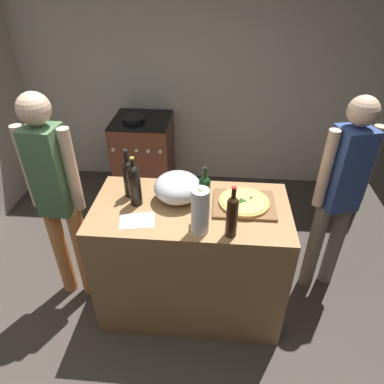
# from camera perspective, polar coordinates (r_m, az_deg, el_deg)

# --- Properties ---
(ground_plane) EXTENTS (4.38, 3.30, 0.02)m
(ground_plane) POSITION_cam_1_polar(r_m,az_deg,el_deg) (3.29, -2.36, -9.66)
(ground_plane) COLOR #3F3833
(kitchen_wall_rear) EXTENTS (4.38, 0.10, 2.60)m
(kitchen_wall_rear) POSITION_cam_1_polar(r_m,az_deg,el_deg) (3.89, -0.27, 19.74)
(kitchen_wall_rear) COLOR #BCB7AD
(kitchen_wall_rear) RESTS_ON ground_plane
(counter) EXTENTS (1.29, 0.66, 0.93)m
(counter) POSITION_cam_1_polar(r_m,az_deg,el_deg) (2.53, -0.19, -11.01)
(counter) COLOR #9E7247
(counter) RESTS_ON ground_plane
(cutting_board) EXTENTS (0.40, 0.32, 0.02)m
(cutting_board) POSITION_cam_1_polar(r_m,az_deg,el_deg) (2.26, 8.58, -2.03)
(cutting_board) COLOR brown
(cutting_board) RESTS_ON counter
(pizza) EXTENTS (0.33, 0.33, 0.03)m
(pizza) POSITION_cam_1_polar(r_m,az_deg,el_deg) (2.25, 8.61, -1.60)
(pizza) COLOR tan
(pizza) RESTS_ON cutting_board
(mixing_bowl) EXTENTS (0.31, 0.31, 0.19)m
(mixing_bowl) POSITION_cam_1_polar(r_m,az_deg,el_deg) (2.25, -2.40, 0.77)
(mixing_bowl) COLOR #B2B2B7
(mixing_bowl) RESTS_ON counter
(paper_towel_roll) EXTENTS (0.10, 0.10, 0.29)m
(paper_towel_roll) POSITION_cam_1_polar(r_m,az_deg,el_deg) (1.95, 1.35, -3.23)
(paper_towel_roll) COLOR white
(paper_towel_roll) RESTS_ON counter
(wine_bottle_green) EXTENTS (0.07, 0.07, 0.35)m
(wine_bottle_green) POSITION_cam_1_polar(r_m,az_deg,el_deg) (2.05, 2.06, -0.61)
(wine_bottle_green) COLOR #143819
(wine_bottle_green) RESTS_ON counter
(wine_bottle_clear) EXTENTS (0.08, 0.08, 0.34)m
(wine_bottle_clear) POSITION_cam_1_polar(r_m,az_deg,el_deg) (2.21, -9.48, 1.39)
(wine_bottle_clear) COLOR black
(wine_bottle_clear) RESTS_ON counter
(wine_bottle_dark) EXTENTS (0.07, 0.07, 0.33)m
(wine_bottle_dark) POSITION_cam_1_polar(r_m,az_deg,el_deg) (1.94, 6.65, -3.75)
(wine_bottle_dark) COLOR #331E0F
(wine_bottle_dark) RESTS_ON counter
(wine_bottle_amber) EXTENTS (0.07, 0.07, 0.34)m
(wine_bottle_amber) POSITION_cam_1_polar(r_m,az_deg,el_deg) (2.30, -10.46, 2.50)
(wine_bottle_amber) COLOR black
(wine_bottle_amber) RESTS_ON counter
(recipe_sheet) EXTENTS (0.23, 0.19, 0.00)m
(recipe_sheet) POSITION_cam_1_polar(r_m,az_deg,el_deg) (2.14, -9.08, -4.70)
(recipe_sheet) COLOR white
(recipe_sheet) RESTS_ON counter
(stove) EXTENTS (0.60, 0.62, 0.92)m
(stove) POSITION_cam_1_polar(r_m,az_deg,el_deg) (3.90, -7.89, 5.93)
(stove) COLOR brown
(stove) RESTS_ON ground_plane
(person_in_stripes) EXTENTS (0.38, 0.21, 1.64)m
(person_in_stripes) POSITION_cam_1_polar(r_m,az_deg,el_deg) (2.50, -21.53, -0.33)
(person_in_stripes) COLOR #D88C4C
(person_in_stripes) RESTS_ON ground_plane
(person_in_red) EXTENTS (0.38, 0.25, 1.60)m
(person_in_red) POSITION_cam_1_polar(r_m,az_deg,el_deg) (2.63, 23.34, 0.18)
(person_in_red) COLOR slate
(person_in_red) RESTS_ON ground_plane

